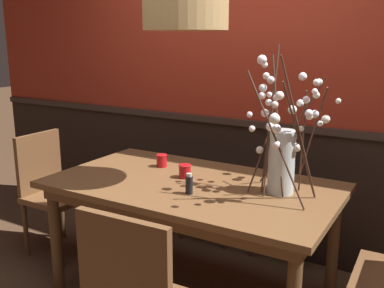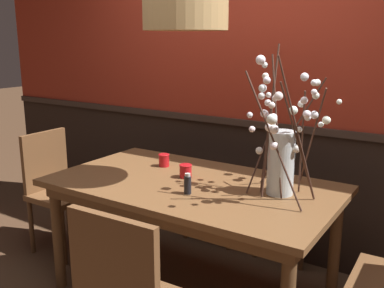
{
  "view_description": "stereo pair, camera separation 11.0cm",
  "coord_description": "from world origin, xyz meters",
  "views": [
    {
      "loc": [
        1.31,
        -2.22,
        1.62
      ],
      "look_at": [
        0.0,
        0.0,
        1.0
      ],
      "focal_mm": 41.15,
      "sensor_mm": 36.0,
      "label": 1
    },
    {
      "loc": [
        1.4,
        -2.16,
        1.62
      ],
      "look_at": [
        0.0,
        0.0,
        1.0
      ],
      "focal_mm": 41.15,
      "sensor_mm": 36.0,
      "label": 2
    }
  ],
  "objects": [
    {
      "name": "chair_far_side_left",
      "position": [
        -0.3,
        0.94,
        0.53
      ],
      "size": [
        0.47,
        0.45,
        0.96
      ],
      "color": "brown",
      "rests_on": "ground"
    },
    {
      "name": "chair_head_west_end",
      "position": [
        -1.25,
        -0.01,
        0.52
      ],
      "size": [
        0.42,
        0.43,
        0.93
      ],
      "color": "brown",
      "rests_on": "ground"
    },
    {
      "name": "dining_table",
      "position": [
        0.0,
        0.0,
        0.68
      ],
      "size": [
        1.76,
        0.99,
        0.76
      ],
      "color": "brown",
      "rests_on": "ground"
    },
    {
      "name": "chair_far_side_right",
      "position": [
        0.31,
        0.93,
        0.53
      ],
      "size": [
        0.43,
        0.42,
        0.95
      ],
      "color": "brown",
      "rests_on": "ground"
    },
    {
      "name": "condiment_bottle",
      "position": [
        0.09,
        -0.18,
        0.82
      ],
      "size": [
        0.04,
        0.04,
        0.12
      ],
      "color": "black",
      "rests_on": "dining_table"
    },
    {
      "name": "pendant_lamp",
      "position": [
        -0.02,
        -0.03,
        1.82
      ],
      "size": [
        0.48,
        0.48,
        1.07
      ],
      "color": "tan"
    },
    {
      "name": "vase_with_blossoms",
      "position": [
        0.53,
        0.1,
        1.0
      ],
      "size": [
        0.51,
        0.7,
        0.84
      ],
      "color": "silver",
      "rests_on": "dining_table"
    },
    {
      "name": "candle_holder_nearer_edge",
      "position": [
        -0.09,
        0.06,
        0.8
      ],
      "size": [
        0.08,
        0.08,
        0.09
      ],
      "color": "red",
      "rests_on": "dining_table"
    },
    {
      "name": "candle_holder_nearer_center",
      "position": [
        -0.36,
        0.19,
        0.81
      ],
      "size": [
        0.08,
        0.08,
        0.09
      ],
      "color": "red",
      "rests_on": "dining_table"
    },
    {
      "name": "back_wall",
      "position": [
        0.0,
        0.85,
        1.36
      ],
      "size": [
        5.34,
        0.14,
        2.74
      ],
      "color": "black",
      "rests_on": "ground"
    }
  ]
}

